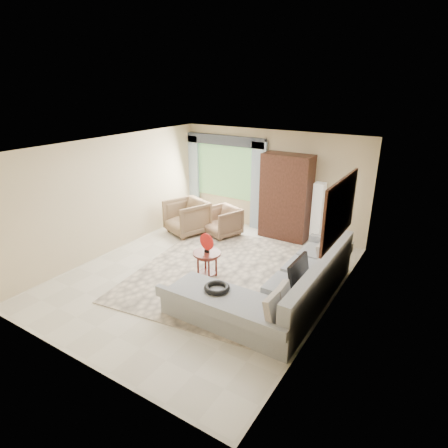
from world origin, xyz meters
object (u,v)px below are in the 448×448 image
Objects in this scene: armchair_left at (187,217)px; armchair_right at (222,222)px; armoire at (286,197)px; floor_lamp at (318,214)px; tv_screen at (299,273)px; potted_plant at (179,211)px; sectional_sofa at (282,291)px; coffee_table at (207,264)px.

armchair_left is 1.19× the size of armchair_right.
floor_lamp is (0.80, 0.06, -0.30)m from armoire.
tv_screen is 4.15m from armchair_left.
armchair_right is at bearing -9.42° from potted_plant.
armchair_left is at bearing 154.28° from tv_screen.
sectional_sofa is at bearing -81.67° from floor_lamp.
potted_plant is (-2.56, 2.31, -0.02)m from coffee_table.
potted_plant is 0.37× the size of floor_lamp.
tv_screen is 1.34× the size of coffee_table.
tv_screen reaches higher than sectional_sofa.
potted_plant is at bearing 161.75° from armchair_left.
sectional_sofa reaches higher than armchair_left.
tv_screen is 0.92× the size of armchair_right.
armoire reaches higher than coffee_table.
armchair_left is 2.56m from armoire.
potted_plant is at bearing 137.93° from coffee_table.
armoire is at bearing 8.85° from potted_plant.
armchair_left is 0.92m from armchair_right.
tv_screen is at bearing 1.32° from sectional_sofa.
tv_screen is 1.34× the size of potted_plant.
floor_lamp is at bearing 41.84° from armchair_left.
tv_screen is 5.13m from potted_plant.
sectional_sofa is at bearing -6.56° from armchair_left.
armoire is 0.86m from floor_lamp.
floor_lamp reaches higher than coffee_table.
sectional_sofa is at bearing -178.68° from tv_screen.
armchair_left is at bearing -153.79° from armoire.
armoire is at bearing 48.83° from armchair_right.
potted_plant is 3.13m from armoire.
armoire is at bearing 80.96° from coffee_table.
sectional_sofa is at bearing -18.58° from armchair_right.
coffee_table is 0.37× the size of floor_lamp.
floor_lamp is (3.03, 1.16, 0.32)m from armchair_left.
sectional_sofa is 6.25× the size of coffee_table.
coffee_table is at bearing -22.29° from armchair_left.
potted_plant is 0.26× the size of armoire.
armchair_left is at bearing -135.72° from armchair_right.
sectional_sofa is 2.31× the size of floor_lamp.
floor_lamp is (2.19, 0.79, 0.38)m from armchair_right.
armchair_right is 1.71m from armoire.
armchair_left is 1.01m from potted_plant.
armchair_left is (-3.46, 1.80, 0.15)m from sectional_sofa.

